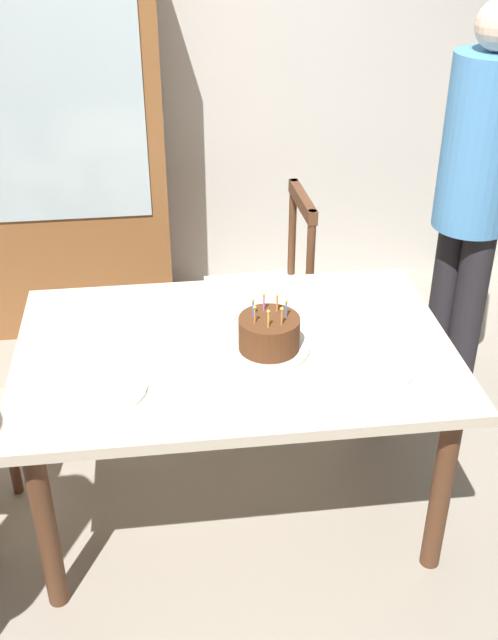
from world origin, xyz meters
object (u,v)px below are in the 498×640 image
object	(u,v)px
birthday_cake	(269,335)
china_cabinet	(53,150)
chair_spindle_back	(263,297)
person_guest	(475,191)
plate_near_guest	(379,371)
plate_far_side	(208,313)
plate_near_celebrant	(112,391)
dining_table	(235,366)

from	to	relation	value
birthday_cake	china_cabinet	world-z (taller)	china_cabinet
chair_spindle_back	person_guest	size ratio (longest dim) A/B	0.54
plate_near_guest	person_guest	bearing A→B (deg)	53.92
plate_far_side	plate_near_celebrant	bearing A→B (deg)	-127.37
plate_far_side	person_guest	bearing A→B (deg)	19.28
plate_near_celebrant	plate_far_side	world-z (taller)	same
person_guest	china_cabinet	bearing A→B (deg)	152.76
plate_far_side	chair_spindle_back	world-z (taller)	chair_spindle_back
plate_near_celebrant	china_cabinet	distance (m)	1.82
birthday_cake	plate_far_side	bearing A→B (deg)	125.12
dining_table	china_cabinet	world-z (taller)	china_cabinet
plate_near_celebrant	plate_near_guest	bearing A→B (deg)	0.00
plate_far_side	person_guest	size ratio (longest dim) A/B	0.12
plate_far_side	person_guest	world-z (taller)	person_guest
plate_near_guest	person_guest	world-z (taller)	person_guest
plate_far_side	china_cabinet	xyz separation A→B (m)	(-0.66, 1.33, 0.21)
plate_far_side	chair_spindle_back	bearing A→B (deg)	63.54
birthday_cake	plate_near_guest	world-z (taller)	birthday_cake
dining_table	person_guest	bearing A→B (deg)	30.23
chair_spindle_back	china_cabinet	world-z (taller)	china_cabinet
plate_far_side	chair_spindle_back	xyz separation A→B (m)	(0.30, 0.59, -0.28)
chair_spindle_back	dining_table	bearing A→B (deg)	-105.05
plate_near_celebrant	chair_spindle_back	xyz separation A→B (m)	(0.64, 1.04, -0.28)
plate_near_celebrant	person_guest	size ratio (longest dim) A/B	0.12
person_guest	dining_table	bearing A→B (deg)	-149.77
chair_spindle_back	plate_near_guest	bearing A→B (deg)	-77.27
plate_near_celebrant	plate_near_guest	xyz separation A→B (m)	(0.87, 0.00, 0.00)
plate_near_celebrant	person_guest	xyz separation A→B (m)	(1.49, 0.85, 0.27)
plate_near_guest	chair_spindle_back	world-z (taller)	chair_spindle_back
person_guest	chair_spindle_back	bearing A→B (deg)	167.33
birthday_cake	person_guest	distance (m)	1.19
dining_table	plate_near_guest	world-z (taller)	plate_near_guest
dining_table	birthday_cake	world-z (taller)	birthday_cake
plate_near_celebrant	person_guest	bearing A→B (deg)	29.66
dining_table	plate_far_side	bearing A→B (deg)	108.75
plate_near_guest	china_cabinet	world-z (taller)	china_cabinet
plate_far_side	chair_spindle_back	distance (m)	0.72
dining_table	plate_near_guest	xyz separation A→B (m)	(0.46, -0.22, 0.09)
dining_table	plate_near_guest	bearing A→B (deg)	-26.15
birthday_cake	china_cabinet	distance (m)	1.82
plate_far_side	person_guest	xyz separation A→B (m)	(1.15, 0.40, 0.27)
plate_near_guest	chair_spindle_back	bearing A→B (deg)	102.73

